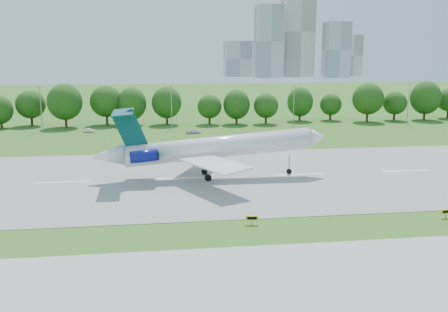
# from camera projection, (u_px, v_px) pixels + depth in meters

# --- Properties ---
(ground) EXTENTS (600.00, 600.00, 0.00)m
(ground) POSITION_uv_depth(u_px,v_px,m) (353.00, 222.00, 63.00)
(ground) COLOR #2B5A17
(ground) RESTS_ON ground
(runway) EXTENTS (400.00, 45.00, 0.08)m
(runway) POSITION_uv_depth(u_px,v_px,m) (298.00, 175.00, 87.25)
(runway) COLOR gray
(runway) RESTS_ON ground
(taxiway) EXTENTS (400.00, 23.00, 0.08)m
(taxiway) POSITION_uv_depth(u_px,v_px,m) (430.00, 286.00, 45.52)
(taxiway) COLOR #ADADA8
(taxiway) RESTS_ON ground
(tree_line) EXTENTS (288.40, 8.40, 10.40)m
(tree_line) POSITION_uv_depth(u_px,v_px,m) (237.00, 103.00, 151.03)
(tree_line) COLOR #382314
(tree_line) RESTS_ON ground
(light_poles) EXTENTS (175.90, 0.25, 12.19)m
(light_poles) POSITION_uv_depth(u_px,v_px,m) (234.00, 106.00, 140.96)
(light_poles) COLOR gray
(light_poles) RESTS_ON ground
(skyline) EXTENTS (127.00, 52.00, 80.00)m
(skyline) POSITION_uv_depth(u_px,v_px,m) (293.00, 43.00, 449.25)
(skyline) COLOR #B2B2B7
(skyline) RESTS_ON ground
(airliner) EXTENTS (39.93, 29.06, 12.08)m
(airliner) POSITION_uv_depth(u_px,v_px,m) (207.00, 147.00, 84.01)
(airliner) COLOR white
(airliner) RESTS_ON ground
(taxi_sign_left) EXTENTS (1.63, 0.47, 1.14)m
(taxi_sign_left) POSITION_uv_depth(u_px,v_px,m) (252.00, 218.00, 61.71)
(taxi_sign_left) COLOR gray
(taxi_sign_left) RESTS_ON ground
(taxi_sign_centre) EXTENTS (1.62, 0.43, 1.13)m
(taxi_sign_centre) POSITION_uv_depth(u_px,v_px,m) (446.00, 212.00, 64.29)
(taxi_sign_centre) COLOR gray
(taxi_sign_centre) RESTS_ON ground
(service_vehicle_a) EXTENTS (3.33, 1.46, 1.06)m
(service_vehicle_a) POSITION_uv_depth(u_px,v_px,m) (89.00, 130.00, 134.28)
(service_vehicle_a) COLOR silver
(service_vehicle_a) RESTS_ON ground
(service_vehicle_b) EXTENTS (4.19, 2.78, 1.33)m
(service_vehicle_b) POSITION_uv_depth(u_px,v_px,m) (194.00, 131.00, 132.30)
(service_vehicle_b) COLOR silver
(service_vehicle_b) RESTS_ON ground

